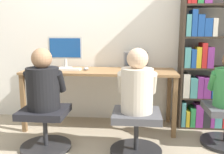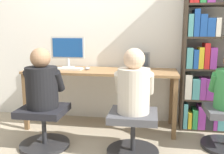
{
  "view_description": "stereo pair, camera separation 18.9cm",
  "coord_description": "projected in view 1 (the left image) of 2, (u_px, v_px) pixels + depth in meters",
  "views": [
    {
      "loc": [
        0.45,
        -2.77,
        1.22
      ],
      "look_at": [
        0.18,
        0.11,
        0.69
      ],
      "focal_mm": 40.0,
      "sensor_mm": 36.0,
      "label": 1
    },
    {
      "loc": [
        0.64,
        -2.75,
        1.22
      ],
      "look_at": [
        0.18,
        0.11,
        0.69
      ],
      "focal_mm": 40.0,
      "sensor_mm": 36.0,
      "label": 2
    }
  ],
  "objects": [
    {
      "name": "desk",
      "position": [
        100.0,
        76.0,
        3.14
      ],
      "size": [
        1.89,
        0.59,
        0.75
      ],
      "color": "olive",
      "rests_on": "ground_plane"
    },
    {
      "name": "office_chair_left",
      "position": [
        45.0,
        126.0,
        2.62
      ],
      "size": [
        0.53,
        0.53,
        0.44
      ],
      "color": "#262628",
      "rests_on": "ground_plane"
    },
    {
      "name": "keyboard",
      "position": [
        64.0,
        69.0,
        3.13
      ],
      "size": [
        0.43,
        0.13,
        0.03
      ],
      "color": "silver",
      "rests_on": "desk"
    },
    {
      "name": "desktop_monitor",
      "position": [
        65.0,
        51.0,
        3.28
      ],
      "size": [
        0.46,
        0.17,
        0.41
      ],
      "color": "beige",
      "rests_on": "desk"
    },
    {
      "name": "person_at_monitor",
      "position": [
        43.0,
        84.0,
        2.54
      ],
      "size": [
        0.41,
        0.33,
        0.63
      ],
      "color": "black",
      "rests_on": "office_chair_left"
    },
    {
      "name": "laptop",
      "position": [
        136.0,
        65.0,
        3.2
      ],
      "size": [
        0.32,
        0.25,
        0.22
      ],
      "color": "gray",
      "rests_on": "desk"
    },
    {
      "name": "bookshelf",
      "position": [
        205.0,
        63.0,
        3.12
      ],
      "size": [
        0.84,
        0.29,
        1.93
      ],
      "color": "#382D23",
      "rests_on": "ground_plane"
    },
    {
      "name": "office_chair_right",
      "position": [
        136.0,
        130.0,
        2.52
      ],
      "size": [
        0.53,
        0.53,
        0.44
      ],
      "color": "#262628",
      "rests_on": "ground_plane"
    },
    {
      "name": "wall_back",
      "position": [
        103.0,
        26.0,
        3.38
      ],
      "size": [
        10.0,
        0.05,
        2.6
      ],
      "color": "white",
      "rests_on": "ground_plane"
    },
    {
      "name": "computer_mouse_by_keyboard",
      "position": [
        86.0,
        69.0,
        3.13
      ],
      "size": [
        0.06,
        0.1,
        0.04
      ],
      "color": "#99999E",
      "rests_on": "desk"
    },
    {
      "name": "person_at_laptop",
      "position": [
        137.0,
        85.0,
        2.44
      ],
      "size": [
        0.39,
        0.32,
        0.63
      ],
      "color": "beige",
      "rests_on": "office_chair_right"
    },
    {
      "name": "ground_plane",
      "position": [
        97.0,
        136.0,
        2.98
      ],
      "size": [
        14.0,
        14.0,
        0.0
      ],
      "primitive_type": "plane",
      "color": "tan"
    }
  ]
}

